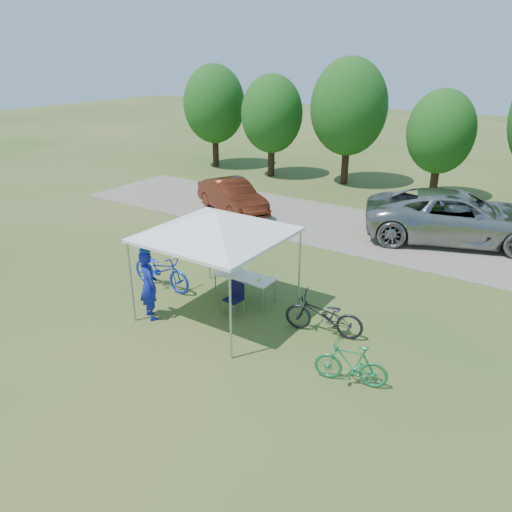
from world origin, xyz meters
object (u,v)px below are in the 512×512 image
Objects in this scene: cyclist at (149,285)px; sedan at (232,196)px; cooler at (232,266)px; bike_dark at (324,315)px; minivan at (457,217)px; folding_chair at (236,295)px; bike_blue at (161,270)px; bike_green at (351,364)px; folding_table at (245,277)px.

cyclist is 9.13m from sedan.
bike_dark is at bearing -9.10° from cooler.
minivan reaches higher than sedan.
minivan is (3.39, 8.55, 0.41)m from folding_chair.
minivan is at bearing -33.77° from bike_blue.
cooler is 2.10m from bike_blue.
cooler is 2.38m from cyclist.
cooler is 0.31× the size of bike_green.
minivan is (5.98, 8.54, 0.35)m from bike_blue.
cooler is 0.12× the size of sedan.
folding_table is at bearing -98.31° from cyclist.
folding_table is at bearing -111.62° from bike_dark.
sedan is (-3.59, 8.39, -0.22)m from cyclist.
bike_blue reaches higher than bike_green.
cyclist is 0.29× the size of minivan.
folding_table is 8.61m from minivan.
cooler reaches higher than bike_dark.
bike_dark reaches higher than folding_chair.
folding_table is 3.52× the size of cooler.
sedan is at bearing 126.25° from cooler.
bike_green is 1.93m from bike_dark.
sedan is (-8.60, -1.59, -0.21)m from minivan.
folding_table is at bearing -71.35° from bike_blue.
bike_green is (3.92, -1.90, -0.19)m from folding_table.
bike_blue reaches higher than bike_dark.
bike_dark is (-1.31, 1.41, 0.05)m from bike_green.
bike_dark is (2.37, 0.26, 0.02)m from folding_chair.
cooler is at bearing -126.94° from bike_green.
minivan reaches higher than bike_green.
minivan is at bearing -92.53° from cyclist.
bike_blue is at bearing -31.69° from cyclist.
cyclist is (-1.61, -1.43, 0.42)m from folding_chair.
bike_blue reaches higher than folding_chair.
minivan is (4.04, 7.80, 0.04)m from cooler.
bike_green is at bearing -99.21° from bike_blue.
bike_dark reaches higher than bike_green.
sedan is (-7.58, 6.70, 0.18)m from bike_dark.
cyclist is 1.21× the size of bike_green.
cyclist is at bearing -100.29° from bike_green.
folding_table is 2.65m from bike_dark.
bike_dark is at bearing -105.26° from sedan.
cyclist is 5.33m from bike_green.
sedan reaches higher than bike_blue.
bike_green is at bearing -25.82° from folding_table.
minivan is at bearing 161.85° from bike_dark.
cooler is 3.08m from bike_dark.
cyclist is at bearing -78.12° from bike_dark.
folding_chair is at bearing -49.11° from cooler.
folding_chair is 9.21m from minivan.
bike_dark is at bearing -132.88° from cyclist.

